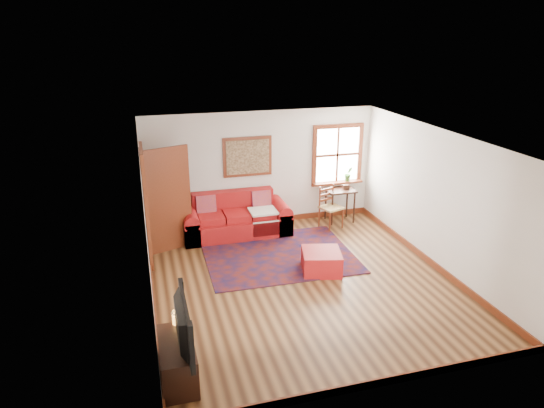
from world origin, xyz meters
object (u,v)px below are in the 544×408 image
object	(u,v)px
red_leather_sofa	(236,221)
media_cabinet	(178,361)
side_table	(340,195)
ladder_back_chair	(330,205)
red_ottoman	(321,261)

from	to	relation	value
red_leather_sofa	media_cabinet	distance (m)	4.53
side_table	media_cabinet	size ratio (longest dim) A/B	0.80
ladder_back_chair	red_leather_sofa	bearing A→B (deg)	174.97
ladder_back_chair	media_cabinet	distance (m)	5.46
red_ottoman	ladder_back_chair	bearing A→B (deg)	78.05
red_ottoman	ladder_back_chair	world-z (taller)	ladder_back_chair
media_cabinet	ladder_back_chair	bearing A→B (deg)	48.07
red_ottoman	media_cabinet	bearing A→B (deg)	-127.74
red_ottoman	media_cabinet	xyz separation A→B (m)	(-2.73, -2.17, 0.07)
red_leather_sofa	ladder_back_chair	xyz separation A→B (m)	(2.04, -0.18, 0.21)
red_leather_sofa	red_ottoman	bearing A→B (deg)	-61.58
red_leather_sofa	ladder_back_chair	size ratio (longest dim) A/B	2.42
red_ottoman	media_cabinet	world-z (taller)	media_cabinet
red_leather_sofa	media_cabinet	bearing A→B (deg)	-110.80
side_table	media_cabinet	xyz separation A→B (m)	(-4.00, -4.31, -0.36)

